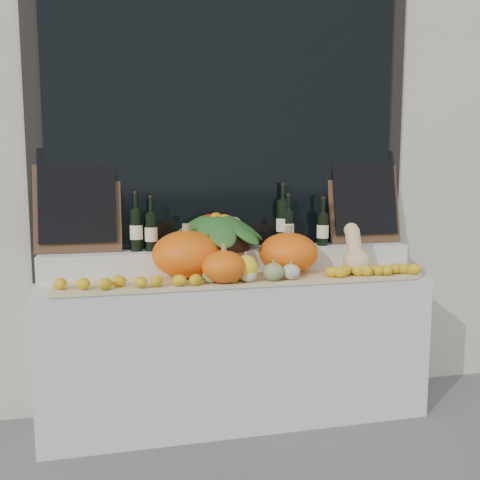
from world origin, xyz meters
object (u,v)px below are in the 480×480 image
(produce_bowl, at_px, (216,231))
(pumpkin_left, at_px, (187,254))
(pumpkin_right, at_px, (288,253))
(butternut_squash, at_px, (356,254))
(wine_bottle_tall, at_px, (283,223))

(produce_bowl, bearing_deg, pumpkin_left, -139.73)
(pumpkin_left, bearing_deg, pumpkin_right, 0.13)
(pumpkin_left, height_order, butternut_squash, butternut_squash)
(pumpkin_right, xyz_separation_m, wine_bottle_tall, (0.03, 0.23, 0.16))
(pumpkin_left, relative_size, produce_bowl, 0.62)
(pumpkin_right, bearing_deg, butternut_squash, -15.13)
(wine_bottle_tall, bearing_deg, butternut_squash, -43.34)
(pumpkin_left, bearing_deg, wine_bottle_tall, 19.47)
(pumpkin_left, height_order, pumpkin_right, pumpkin_left)
(produce_bowl, height_order, wine_bottle_tall, wine_bottle_tall)
(pumpkin_left, relative_size, pumpkin_right, 1.12)
(butternut_squash, bearing_deg, pumpkin_right, 164.87)
(pumpkin_right, distance_m, produce_bowl, 0.46)
(pumpkin_left, distance_m, butternut_squash, 1.01)
(butternut_squash, height_order, wine_bottle_tall, wine_bottle_tall)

